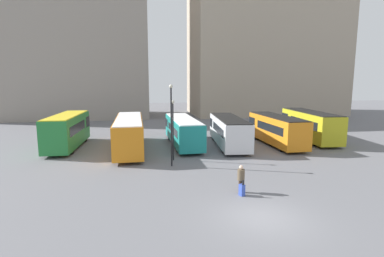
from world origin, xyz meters
name	(u,v)px	position (x,y,z in m)	size (l,w,h in m)	color
ground_plane	(262,218)	(0.00, 0.00, 0.00)	(160.00, 160.00, 0.00)	slate
building_block_left	(70,35)	(-18.25, 46.04, 14.83)	(27.68, 14.61, 29.65)	gray
building_block_right	(266,8)	(19.03, 46.04, 21.01)	(29.26, 15.78, 42.03)	tan
bus_0	(68,130)	(-13.00, 18.10, 1.78)	(2.73, 9.29, 3.30)	#237A38
bus_1	(129,132)	(-6.91, 16.15, 1.70)	(2.75, 11.77, 3.11)	orange
bus_2	(183,130)	(-1.50, 17.41, 1.54)	(2.79, 10.48, 2.82)	#19847F
bus_3	(229,130)	(3.09, 16.31, 1.59)	(3.46, 10.16, 2.92)	silver
bus_4	(276,129)	(8.18, 16.11, 1.64)	(2.51, 9.55, 3.02)	orange
bus_5	(310,124)	(13.01, 17.84, 1.75)	(3.41, 10.35, 3.23)	gold
traveler	(241,176)	(0.08, 3.42, 0.99)	(0.54, 0.54, 1.66)	#4C3828
suitcase	(242,190)	(-0.02, 2.91, 0.34)	(0.34, 0.38, 0.97)	#334CB2
lamp_post_0	(173,125)	(-3.13, 11.45, 3.00)	(0.28, 0.28, 5.03)	black
lamp_post_1	(171,119)	(-3.44, 9.69, 3.68)	(0.28, 0.28, 6.33)	black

